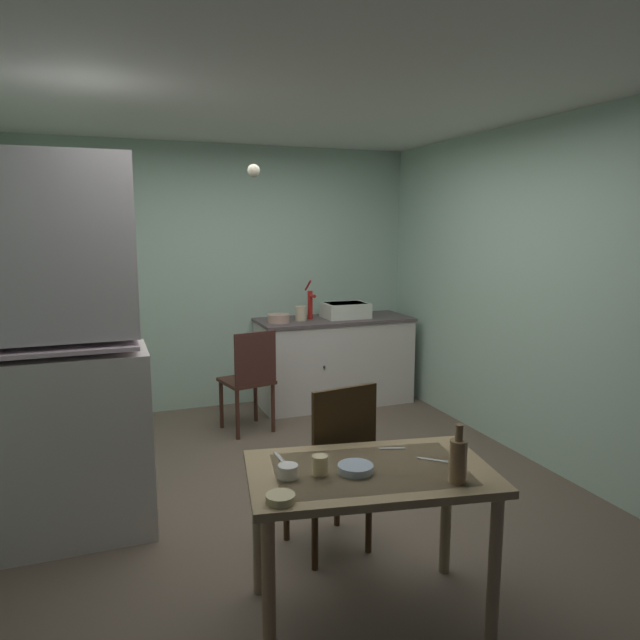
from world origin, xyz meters
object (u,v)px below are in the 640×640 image
(hutch_cabinet, at_px, (54,366))
(chair_far_side, at_px, (334,466))
(dining_table, at_px, (370,491))
(sink_basin, at_px, (345,310))
(mug_dark, at_px, (320,465))
(mixing_bowl_counter, at_px, (279,318))
(serving_bowl_wide, at_px, (356,468))
(glass_bottle, at_px, (458,459))
(hand_pump, at_px, (310,302))
(chair_by_counter, at_px, (250,378))

(hutch_cabinet, height_order, chair_far_side, hutch_cabinet)
(chair_far_side, bearing_deg, dining_table, -94.90)
(sink_basin, xyz_separation_m, mug_dark, (-1.44, -3.10, -0.19))
(mixing_bowl_counter, height_order, mug_dark, mixing_bowl_counter)
(serving_bowl_wide, bearing_deg, chair_far_side, 77.73)
(sink_basin, distance_m, glass_bottle, 3.50)
(hand_pump, bearing_deg, mug_dark, -108.94)
(hutch_cabinet, relative_size, hand_pump, 5.61)
(sink_basin, relative_size, dining_table, 0.37)
(serving_bowl_wide, height_order, mug_dark, mug_dark)
(hutch_cabinet, height_order, mixing_bowl_counter, hutch_cabinet)
(hutch_cabinet, xyz_separation_m, mixing_bowl_counter, (1.85, 1.81, -0.11))
(hutch_cabinet, xyz_separation_m, hand_pump, (2.21, 1.90, 0.02))
(glass_bottle, bearing_deg, serving_bowl_wide, 146.26)
(dining_table, distance_m, glass_bottle, 0.44)
(sink_basin, bearing_deg, hand_pump, 172.83)
(chair_far_side, bearing_deg, hand_pump, 72.98)
(hand_pump, relative_size, mixing_bowl_counter, 1.84)
(mixing_bowl_counter, bearing_deg, mug_dark, -103.33)
(sink_basin, relative_size, hand_pump, 1.13)
(hutch_cabinet, bearing_deg, sink_basin, 35.90)
(dining_table, xyz_separation_m, chair_by_counter, (0.08, 2.58, -0.13))
(hutch_cabinet, height_order, serving_bowl_wide, hutch_cabinet)
(mixing_bowl_counter, height_order, chair_far_side, chair_far_side)
(chair_far_side, bearing_deg, glass_bottle, -73.05)
(mug_dark, distance_m, glass_bottle, 0.59)
(sink_basin, bearing_deg, chair_by_counter, -154.30)
(hand_pump, height_order, dining_table, hand_pump)
(mixing_bowl_counter, distance_m, dining_table, 3.13)
(hutch_cabinet, xyz_separation_m, chair_by_counter, (1.44, 1.31, -0.53))
(sink_basin, bearing_deg, mug_dark, -114.90)
(chair_far_side, distance_m, glass_bottle, 0.89)
(chair_far_side, xyz_separation_m, serving_bowl_wide, (-0.12, -0.56, 0.23))
(hand_pump, xyz_separation_m, mixing_bowl_counter, (-0.36, -0.10, -0.13))
(mug_dark, bearing_deg, glass_bottle, -27.87)
(mixing_bowl_counter, xyz_separation_m, mug_dark, (-0.72, -3.05, -0.15))
(mixing_bowl_counter, height_order, serving_bowl_wide, mixing_bowl_counter)
(dining_table, height_order, mug_dark, mug_dark)
(chair_far_side, relative_size, mug_dark, 11.36)
(hutch_cabinet, distance_m, chair_by_counter, 2.02)
(chair_far_side, height_order, mug_dark, chair_far_side)
(sink_basin, xyz_separation_m, serving_bowl_wide, (-1.28, -3.13, -0.22))
(chair_by_counter, relative_size, glass_bottle, 3.57)
(sink_basin, xyz_separation_m, hand_pump, (-0.36, 0.05, 0.09))
(hand_pump, bearing_deg, dining_table, -104.99)
(hutch_cabinet, bearing_deg, dining_table, -43.06)
(hand_pump, distance_m, chair_far_side, 2.79)
(chair_by_counter, xyz_separation_m, glass_bottle, (0.21, -2.83, 0.33))
(chair_by_counter, bearing_deg, hutch_cabinet, -137.55)
(hand_pump, relative_size, mug_dark, 4.55)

